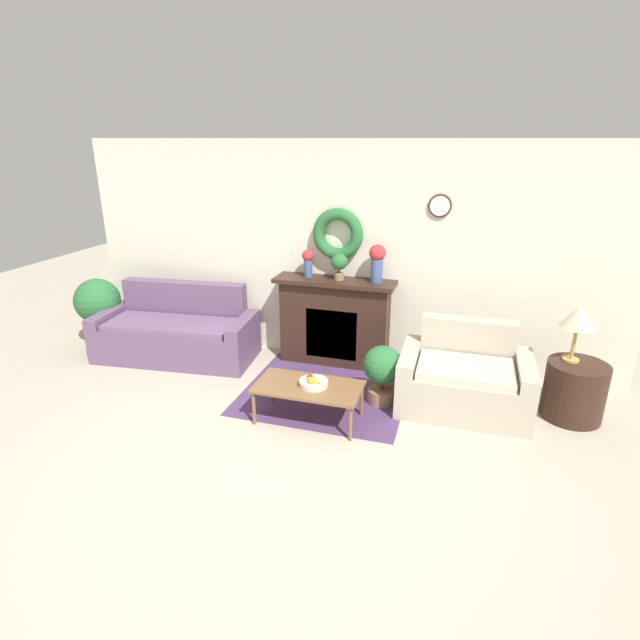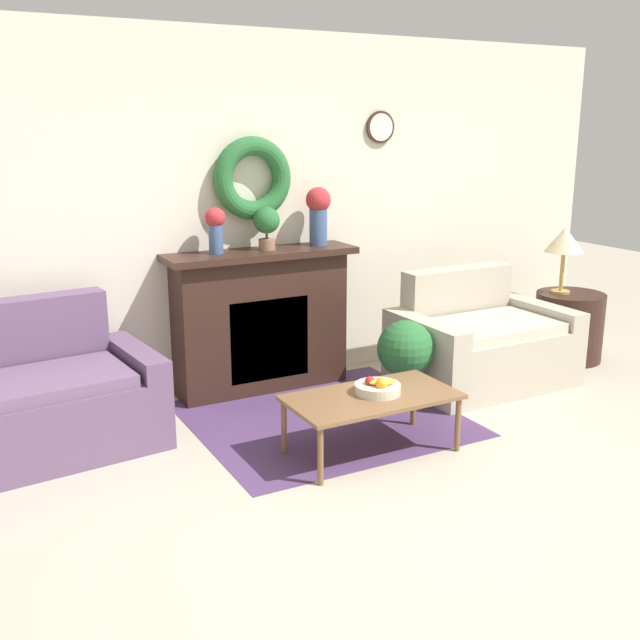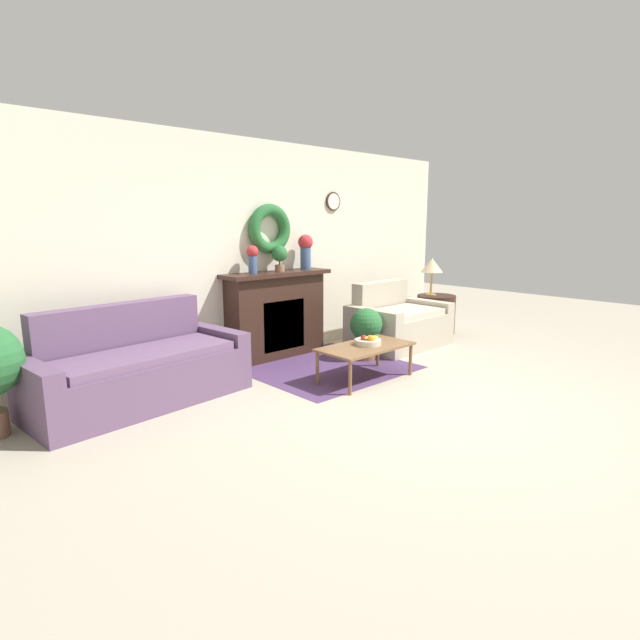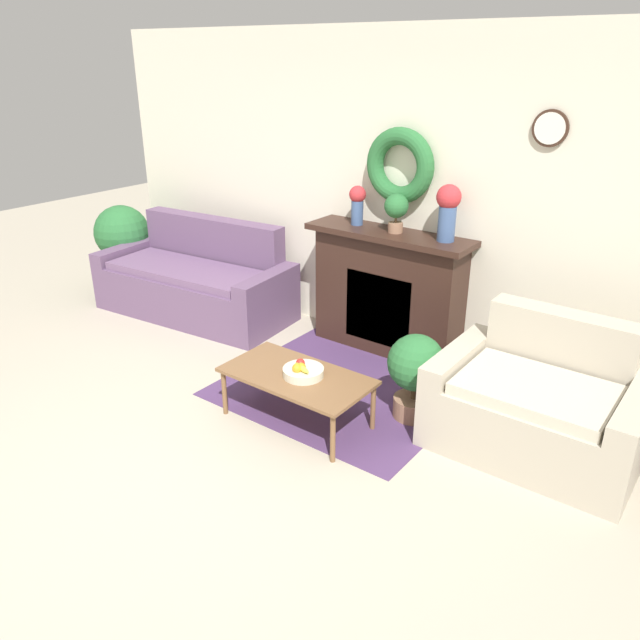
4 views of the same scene
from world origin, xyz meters
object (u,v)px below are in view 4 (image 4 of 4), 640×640
object	(u,v)px
fireplace	(388,292)
potted_plant_floor_by_couch	(122,236)
vase_on_mantel_left	(357,202)
vase_on_mantel_right	(448,208)
coffee_table	(297,379)
potted_plant_floor_by_loveseat	(416,370)
loveseat_right	(539,405)
fruit_bowl	(303,371)
potted_plant_on_mantel	(396,209)
couch_left	(197,282)

from	to	relation	value
fireplace	potted_plant_floor_by_couch	world-z (taller)	fireplace
vase_on_mantel_left	vase_on_mantel_right	world-z (taller)	vase_on_mantel_right
fireplace	coffee_table	distance (m)	1.44
vase_on_mantel_right	potted_plant_floor_by_loveseat	size ratio (longest dim) A/B	0.69
loveseat_right	coffee_table	size ratio (longest dim) A/B	1.25
vase_on_mantel_left	potted_plant_floor_by_loveseat	distance (m)	1.67
fireplace	vase_on_mantel_right	world-z (taller)	vase_on_mantel_right
loveseat_right	fruit_bowl	size ratio (longest dim) A/B	4.60
vase_on_mantel_left	potted_plant_floor_by_couch	size ratio (longest dim) A/B	0.36
fireplace	potted_plant_floor_by_couch	distance (m)	3.24
coffee_table	vase_on_mantel_right	world-z (taller)	vase_on_mantel_right
coffee_table	potted_plant_on_mantel	size ratio (longest dim) A/B	3.28
couch_left	vase_on_mantel_left	distance (m)	1.97
fruit_bowl	potted_plant_floor_by_couch	xyz separation A→B (m)	(-3.39, 1.04, 0.18)
coffee_table	potted_plant_floor_by_loveseat	bearing A→B (deg)	41.52
vase_on_mantel_left	couch_left	bearing A→B (deg)	-165.62
potted_plant_on_mantel	vase_on_mantel_left	bearing A→B (deg)	177.12
vase_on_mantel_left	potted_plant_floor_by_couch	distance (m)	2.98
fireplace	coffee_table	world-z (taller)	fireplace
potted_plant_floor_by_loveseat	potted_plant_on_mantel	bearing A→B (deg)	130.09
couch_left	loveseat_right	bearing A→B (deg)	-9.90
loveseat_right	vase_on_mantel_left	distance (m)	2.29
vase_on_mantel_right	coffee_table	bearing A→B (deg)	-105.00
vase_on_mantel_right	potted_plant_floor_by_couch	size ratio (longest dim) A/B	0.48
couch_left	coffee_table	bearing A→B (deg)	-31.00
loveseat_right	vase_on_mantel_right	size ratio (longest dim) A/B	2.97
couch_left	potted_plant_floor_by_couch	world-z (taller)	potted_plant_floor_by_couch
fireplace	couch_left	world-z (taller)	fireplace
vase_on_mantel_left	fireplace	bearing A→B (deg)	-0.91
loveseat_right	vase_on_mantel_right	world-z (taller)	vase_on_mantel_right
fireplace	fruit_bowl	world-z (taller)	fireplace
potted_plant_floor_by_couch	potted_plant_on_mantel	bearing A→B (deg)	6.27
fireplace	loveseat_right	distance (m)	1.76
couch_left	potted_plant_floor_by_couch	size ratio (longest dim) A/B	2.23
fireplace	vase_on_mantel_left	size ratio (longest dim) A/B	4.37
couch_left	vase_on_mantel_right	xyz separation A→B (m)	(2.50, 0.42, 1.04)
potted_plant_floor_by_couch	couch_left	bearing A→B (deg)	-2.09
fruit_bowl	potted_plant_floor_by_couch	bearing A→B (deg)	162.96
fruit_bowl	potted_plant_on_mantel	bearing A→B (deg)	94.75
potted_plant_on_mantel	potted_plant_floor_by_couch	distance (m)	3.37
vase_on_mantel_right	potted_plant_floor_by_couch	xyz separation A→B (m)	(-3.72, -0.38, -0.76)
potted_plant_floor_by_couch	vase_on_mantel_left	bearing A→B (deg)	7.52
fruit_bowl	potted_plant_on_mantel	world-z (taller)	potted_plant_on_mantel
vase_on_mantel_right	couch_left	bearing A→B (deg)	-170.38
loveseat_right	potted_plant_floor_by_couch	xyz separation A→B (m)	(-4.83, 0.31, 0.29)
couch_left	vase_on_mantel_right	bearing A→B (deg)	3.91
fireplace	loveseat_right	size ratio (longest dim) A/B	1.11
fruit_bowl	fireplace	bearing A→B (deg)	96.89
fireplace	potted_plant_floor_by_couch	bearing A→B (deg)	-173.37
potted_plant_on_mantel	couch_left	bearing A→B (deg)	-168.86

